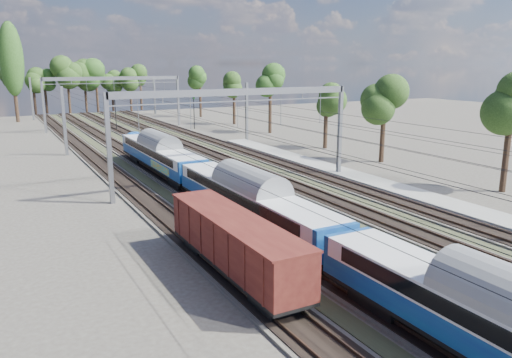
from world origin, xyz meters
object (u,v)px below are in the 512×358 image
signal_near (115,106)px  signal_far (194,108)px  freight_boxcar (234,242)px  worker (110,115)px  emu_train (253,195)px

signal_near → signal_far: size_ratio=1.12×
freight_boxcar → worker: size_ratio=6.74×
freight_boxcar → worker: bearing=82.1°
signal_near → worker: bearing=82.7°
freight_boxcar → signal_near: size_ratio=1.89×
freight_boxcar → signal_near: signal_near is taller
signal_far → freight_boxcar: bearing=-90.8°
emu_train → freight_boxcar: (-4.50, -6.29, -0.53)m
signal_near → signal_far: bearing=-14.3°
freight_boxcar → worker: (11.35, 81.42, -1.03)m
emu_train → worker: (6.85, 75.13, -1.55)m
signal_near → signal_far: signal_near is taller
freight_boxcar → signal_far: (21.07, 59.35, 1.76)m
emu_train → signal_near: size_ratio=9.30×
worker → freight_boxcar: bearing=-168.4°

